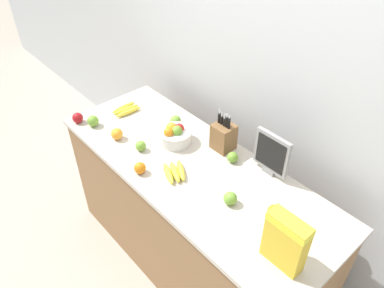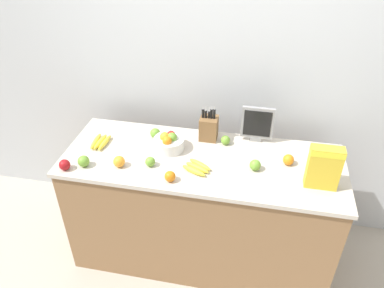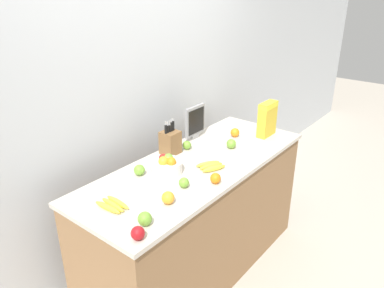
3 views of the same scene
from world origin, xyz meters
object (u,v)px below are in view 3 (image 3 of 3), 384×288
at_px(knife_block, 170,142).
at_px(banana_bunch_left, 113,205).
at_px(apple_front, 231,144).
at_px(apple_by_knife_block, 145,219).
at_px(apple_middle, 184,183).
at_px(apple_leftmost, 187,145).
at_px(orange_mid_right, 168,198).
at_px(cereal_box, 267,118).
at_px(orange_near_bowl, 235,133).
at_px(small_monitor, 195,121).
at_px(apple_near_bananas, 139,170).
at_px(apple_rightmost, 138,233).
at_px(fruit_bowl, 166,165).
at_px(orange_by_cereal, 216,178).
at_px(banana_bunch_right, 211,166).

xyz_separation_m(knife_block, banana_bunch_left, (-0.74, -0.22, -0.07)).
bearing_deg(apple_front, apple_by_knife_block, -170.66).
bearing_deg(apple_middle, banana_bunch_left, 157.69).
bearing_deg(apple_leftmost, orange_mid_right, -148.82).
xyz_separation_m(apple_front, apple_leftmost, (-0.22, 0.25, -0.00)).
bearing_deg(knife_block, apple_front, -40.34).
distance_m(cereal_box, orange_near_bowl, 0.29).
bearing_deg(apple_by_knife_block, apple_front, 9.34).
relative_size(small_monitor, apple_near_bananas, 3.68).
xyz_separation_m(apple_front, apple_rightmost, (-1.20, -0.24, -0.00)).
height_order(knife_block, banana_bunch_left, knife_block).
bearing_deg(apple_middle, fruit_bowl, 70.83).
height_order(fruit_bowl, apple_front, fruit_bowl).
distance_m(knife_block, fruit_bowl, 0.31).
bearing_deg(apple_front, orange_mid_right, -170.96).
relative_size(fruit_bowl, orange_by_cereal, 3.05).
distance_m(banana_bunch_right, orange_mid_right, 0.51).
height_order(orange_near_bowl, orange_by_cereal, orange_near_bowl).
height_order(cereal_box, apple_rightmost, cereal_box).
distance_m(small_monitor, apple_near_bananas, 0.73).
bearing_deg(apple_middle, small_monitor, 33.19).
relative_size(fruit_bowl, apple_rightmost, 2.94).
relative_size(banana_bunch_right, orange_mid_right, 2.70).
bearing_deg(knife_block, small_monitor, 5.70).
bearing_deg(apple_by_knife_block, orange_mid_right, 10.49).
relative_size(knife_block, banana_bunch_left, 1.33).
bearing_deg(cereal_box, banana_bunch_right, 179.57).
distance_m(apple_near_bananas, orange_mid_right, 0.40).
bearing_deg(apple_by_knife_block, apple_leftmost, 26.37).
distance_m(apple_middle, orange_by_cereal, 0.20).
distance_m(cereal_box, banana_bunch_left, 1.50).
distance_m(apple_leftmost, orange_by_cereal, 0.55).
bearing_deg(fruit_bowl, orange_mid_right, -136.40).
bearing_deg(apple_near_bananas, small_monitor, 7.95).
bearing_deg(knife_block, orange_by_cereal, -106.40).
xyz_separation_m(banana_bunch_right, apple_by_knife_block, (-0.73, -0.10, 0.02)).
relative_size(apple_by_knife_block, orange_by_cereal, 1.10).
bearing_deg(apple_front, cereal_box, -11.58).
xyz_separation_m(cereal_box, banana_bunch_right, (-0.76, 0.01, -0.14)).
height_order(cereal_box, apple_by_knife_block, cereal_box).
xyz_separation_m(knife_block, orange_mid_right, (-0.51, -0.44, -0.05)).
xyz_separation_m(cereal_box, orange_by_cereal, (-0.91, -0.13, -0.12)).
bearing_deg(orange_mid_right, apple_middle, 13.02).
bearing_deg(apple_rightmost, apple_leftmost, 26.61).
height_order(cereal_box, banana_bunch_left, cereal_box).
bearing_deg(apple_by_knife_block, orange_by_cereal, -3.37).
distance_m(banana_bunch_left, orange_mid_right, 0.31).
bearing_deg(small_monitor, orange_near_bowl, -46.20).
height_order(cereal_box, fruit_bowl, cereal_box).
bearing_deg(banana_bunch_left, apple_leftmost, 11.24).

